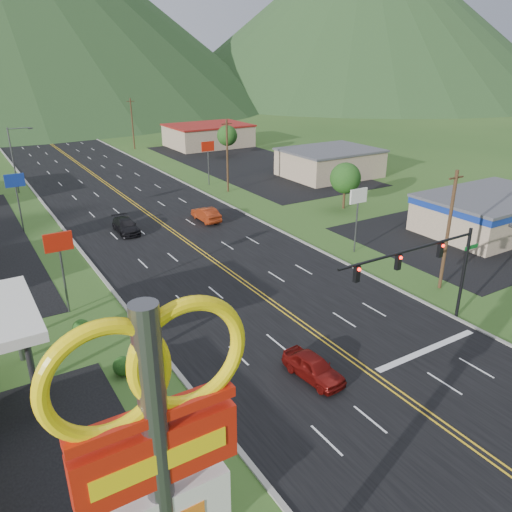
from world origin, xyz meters
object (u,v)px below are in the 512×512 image
pylon_sign (161,493)px  car_red_far (206,214)px  car_dark_mid (126,226)px  traffic_signal (429,262)px  streetlight_west (15,156)px  car_red_near (313,368)px

pylon_sign → car_red_far: pylon_sign is taller
pylon_sign → car_dark_mid: pylon_sign is taller
car_red_far → car_dark_mid: bearing=-6.1°
traffic_signal → streetlight_west: streetlight_west is taller
traffic_signal → car_red_near: (-9.80, -0.42, -4.59)m
streetlight_west → car_red_far: (16.52, -25.49, -4.38)m
car_red_near → streetlight_west: bearing=92.6°
car_dark_mid → car_red_near: bearing=-86.4°
traffic_signal → car_red_near: 10.83m
car_dark_mid → car_red_far: 9.35m
car_red_near → car_red_far: (8.16, 30.94, 0.06)m
car_red_near → car_dark_mid: 31.88m
traffic_signal → car_red_far: 30.89m
traffic_signal → car_dark_mid: 33.61m
pylon_sign → car_red_far: bearing=62.8°
streetlight_west → car_red_far: size_ratio=1.85×
streetlight_west → car_red_near: bearing=-81.6°
pylon_sign → traffic_signal: 26.67m
car_dark_mid → car_red_far: bearing=-4.1°
traffic_signal → car_dark_mid: traffic_signal is taller
pylon_sign → car_red_far: 48.54m
pylon_sign → car_red_far: size_ratio=2.88×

